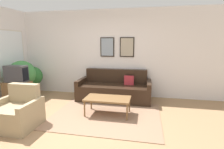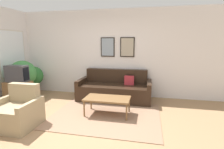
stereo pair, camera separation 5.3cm
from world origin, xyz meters
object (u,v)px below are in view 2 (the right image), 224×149
(couch, at_px, (115,89))
(coffee_table, at_px, (107,99))
(armchair, at_px, (17,113))
(tv, at_px, (17,74))
(potted_plant_tall, at_px, (23,74))

(couch, xyz_separation_m, coffee_table, (0.06, -1.17, 0.07))
(armchair, bearing_deg, coffee_table, 43.53)
(armchair, bearing_deg, tv, 142.42)
(coffee_table, distance_m, tv, 2.72)
(couch, bearing_deg, tv, -161.76)
(coffee_table, height_order, tv, tv)
(coffee_table, relative_size, tv, 1.78)
(tv, height_order, potted_plant_tall, potted_plant_tall)
(armchair, distance_m, potted_plant_tall, 2.04)
(tv, bearing_deg, potted_plant_tall, 108.74)
(tv, bearing_deg, coffee_table, -6.59)
(coffee_table, xyz_separation_m, armchair, (-1.66, -0.95, -0.09))
(armchair, xyz_separation_m, potted_plant_tall, (-1.13, 1.63, 0.46))
(tv, distance_m, potted_plant_tall, 0.41)
(couch, bearing_deg, potted_plant_tall, -170.08)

